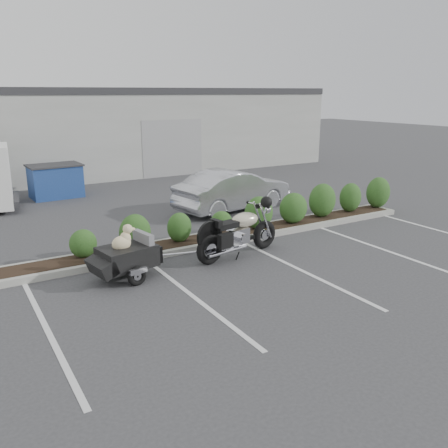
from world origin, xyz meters
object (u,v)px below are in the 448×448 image
motorcycle (239,233)px  pet_trailer (126,256)px  sedan (233,190)px  dumpster (56,181)px

motorcycle → pet_trailer: (-2.79, 0.02, -0.07)m
sedan → dumpster: 6.88m
pet_trailer → sedan: (5.14, 3.98, 0.18)m
pet_trailer → dumpster: bearing=76.7°
motorcycle → dumpster: bearing=94.0°
motorcycle → sedan: (2.35, 4.00, 0.11)m
pet_trailer → sedan: sedan is taller
motorcycle → sedan: bearing=49.5°
pet_trailer → dumpster: (0.51, 9.07, 0.12)m
motorcycle → dumpster: motorcycle is taller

